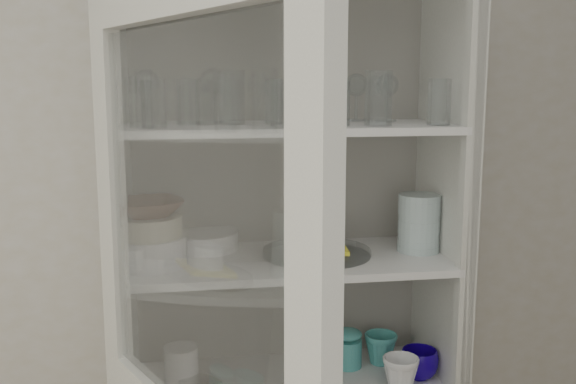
# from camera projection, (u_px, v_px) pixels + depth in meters

# --- Properties ---
(wall_back) EXTENTS (3.60, 0.02, 2.60)m
(wall_back) POSITION_uv_depth(u_px,v_px,m) (218.00, 229.00, 2.13)
(wall_back) COLOR #BDB6A2
(wall_back) RESTS_ON ground
(pantry_cabinet) EXTENTS (1.00, 0.45, 2.10)m
(pantry_cabinet) POSITION_uv_depth(u_px,v_px,m) (285.00, 347.00, 2.06)
(pantry_cabinet) COLOR #BBB9AF
(pantry_cabinet) RESTS_ON floor
(tumbler_0) EXTENTS (0.07, 0.07, 0.13)m
(tumbler_0) POSITION_uv_depth(u_px,v_px,m) (142.00, 102.00, 1.69)
(tumbler_0) COLOR silver
(tumbler_0) RESTS_ON shelf_glass
(tumbler_1) EXTENTS (0.08, 0.08, 0.13)m
(tumbler_1) POSITION_uv_depth(u_px,v_px,m) (153.00, 104.00, 1.65)
(tumbler_1) COLOR silver
(tumbler_1) RESTS_ON shelf_glass
(tumbler_2) EXTENTS (0.07, 0.07, 0.13)m
(tumbler_2) POSITION_uv_depth(u_px,v_px,m) (282.00, 103.00, 1.71)
(tumbler_2) COLOR silver
(tumbler_2) RESTS_ON shelf_glass
(tumbler_3) EXTENTS (0.09, 0.09, 0.14)m
(tumbler_3) POSITION_uv_depth(u_px,v_px,m) (329.00, 101.00, 1.73)
(tumbler_3) COLOR silver
(tumbler_3) RESTS_ON shelf_glass
(tumbler_4) EXTENTS (0.08, 0.08, 0.13)m
(tumbler_4) POSITION_uv_depth(u_px,v_px,m) (339.00, 103.00, 1.77)
(tumbler_4) COLOR silver
(tumbler_4) RESTS_ON shelf_glass
(tumbler_5) EXTENTS (0.08, 0.08, 0.15)m
(tumbler_5) POSITION_uv_depth(u_px,v_px,m) (379.00, 98.00, 1.77)
(tumbler_5) COLOR silver
(tumbler_5) RESTS_ON shelf_glass
(tumbler_6) EXTENTS (0.07, 0.07, 0.13)m
(tumbler_6) POSITION_uv_depth(u_px,v_px,m) (439.00, 102.00, 1.80)
(tumbler_6) COLOR silver
(tumbler_6) RESTS_ON shelf_glass
(tumbler_7) EXTENTS (0.07, 0.07, 0.13)m
(tumbler_7) POSITION_uv_depth(u_px,v_px,m) (206.00, 102.00, 1.82)
(tumbler_7) COLOR silver
(tumbler_7) RESTS_ON shelf_glass
(tumbler_8) EXTENTS (0.10, 0.10, 0.15)m
(tumbler_8) POSITION_uv_depth(u_px,v_px,m) (232.00, 97.00, 1.85)
(tumbler_8) COLOR silver
(tumbler_8) RESTS_ON shelf_glass
(tumbler_9) EXTENTS (0.08, 0.08, 0.13)m
(tumbler_9) POSITION_uv_depth(u_px,v_px,m) (188.00, 102.00, 1.82)
(tumbler_9) COLOR silver
(tumbler_9) RESTS_ON shelf_glass
(tumbler_10) EXTENTS (0.06, 0.06, 0.13)m
(tumbler_10) POSITION_uv_depth(u_px,v_px,m) (276.00, 102.00, 1.87)
(tumbler_10) COLOR silver
(tumbler_10) RESTS_ON shelf_glass
(tumbler_11) EXTENTS (0.07, 0.07, 0.13)m
(tumbler_11) POSITION_uv_depth(u_px,v_px,m) (292.00, 102.00, 1.87)
(tumbler_11) COLOR silver
(tumbler_11) RESTS_ON shelf_glass
(goblet_0) EXTENTS (0.08, 0.08, 0.17)m
(goblet_0) POSITION_uv_depth(u_px,v_px,m) (147.00, 94.00, 1.92)
(goblet_0) COLOR silver
(goblet_0) RESTS_ON shelf_glass
(goblet_1) EXTENTS (0.08, 0.08, 0.18)m
(goblet_1) POSITION_uv_depth(u_px,v_px,m) (213.00, 93.00, 1.94)
(goblet_1) COLOR silver
(goblet_1) RESTS_ON shelf_glass
(goblet_2) EXTENTS (0.07, 0.07, 0.16)m
(goblet_2) POSITION_uv_depth(u_px,v_px,m) (356.00, 95.00, 2.01)
(goblet_2) COLOR silver
(goblet_2) RESTS_ON shelf_glass
(goblet_3) EXTENTS (0.07, 0.07, 0.16)m
(goblet_3) POSITION_uv_depth(u_px,v_px,m) (387.00, 96.00, 1.98)
(goblet_3) COLOR silver
(goblet_3) RESTS_ON shelf_glass
(plate_stack_front) EXTENTS (0.22, 0.22, 0.08)m
(plate_stack_front) POSITION_uv_depth(u_px,v_px,m) (149.00, 251.00, 1.84)
(plate_stack_front) COLOR white
(plate_stack_front) RESTS_ON shelf_plates
(plate_stack_back) EXTENTS (0.22, 0.22, 0.06)m
(plate_stack_back) POSITION_uv_depth(u_px,v_px,m) (203.00, 240.00, 2.03)
(plate_stack_back) COLOR white
(plate_stack_back) RESTS_ON shelf_plates
(cream_bowl) EXTENTS (0.22, 0.22, 0.06)m
(cream_bowl) POSITION_uv_depth(u_px,v_px,m) (148.00, 226.00, 1.83)
(cream_bowl) COLOR beige
(cream_bowl) RESTS_ON plate_stack_front
(terracotta_bowl) EXTENTS (0.25, 0.25, 0.05)m
(terracotta_bowl) POSITION_uv_depth(u_px,v_px,m) (148.00, 208.00, 1.82)
(terracotta_bowl) COLOR #4B2719
(terracotta_bowl) RESTS_ON cream_bowl
(glass_platter) EXTENTS (0.41, 0.41, 0.02)m
(glass_platter) POSITION_uv_depth(u_px,v_px,m) (317.00, 252.00, 1.95)
(glass_platter) COLOR silver
(glass_platter) RESTS_ON shelf_plates
(yellow_trivet) EXTENTS (0.19, 0.19, 0.01)m
(yellow_trivet) POSITION_uv_depth(u_px,v_px,m) (317.00, 247.00, 1.95)
(yellow_trivet) COLOR yellow
(yellow_trivet) RESTS_ON glass_platter
(white_ramekin) EXTENTS (0.16, 0.16, 0.06)m
(white_ramekin) POSITION_uv_depth(u_px,v_px,m) (317.00, 236.00, 1.94)
(white_ramekin) COLOR white
(white_ramekin) RESTS_ON yellow_trivet
(grey_bowl_stack) EXTENTS (0.13, 0.13, 0.18)m
(grey_bowl_stack) POSITION_uv_depth(u_px,v_px,m) (419.00, 223.00, 1.99)
(grey_bowl_stack) COLOR #A9BCBB
(grey_bowl_stack) RESTS_ON shelf_plates
(mug_blue) EXTENTS (0.13, 0.13, 0.09)m
(mug_blue) POSITION_uv_depth(u_px,v_px,m) (419.00, 364.00, 2.01)
(mug_blue) COLOR #0D0776
(mug_blue) RESTS_ON shelf_mugs
(mug_teal) EXTENTS (0.11, 0.11, 0.10)m
(mug_teal) POSITION_uv_depth(u_px,v_px,m) (381.00, 349.00, 2.12)
(mug_teal) COLOR teal
(mug_teal) RESTS_ON shelf_mugs
(mug_white) EXTENTS (0.14, 0.14, 0.10)m
(mug_white) POSITION_uv_depth(u_px,v_px,m) (401.00, 373.00, 1.94)
(mug_white) COLOR white
(mug_white) RESTS_ON shelf_mugs
(teal_jar) EXTENTS (0.09, 0.09, 0.11)m
(teal_jar) POSITION_uv_depth(u_px,v_px,m) (348.00, 350.00, 2.10)
(teal_jar) COLOR teal
(teal_jar) RESTS_ON shelf_mugs
(white_canister) EXTENTS (0.12, 0.12, 0.12)m
(white_canister) POSITION_uv_depth(u_px,v_px,m) (181.00, 366.00, 1.96)
(white_canister) COLOR white
(white_canister) RESTS_ON shelf_mugs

